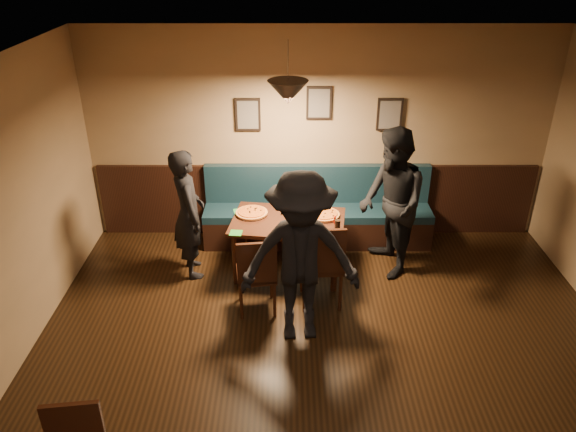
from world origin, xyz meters
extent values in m
plane|color=black|center=(0.00, 0.00, 0.00)|extent=(7.00, 7.00, 0.00)
plane|color=silver|center=(0.00, 0.00, 2.80)|extent=(7.00, 7.00, 0.00)
plane|color=#8C704F|center=(0.00, 3.50, 1.40)|extent=(6.00, 0.00, 6.00)
cube|color=black|center=(0.00, 3.47, 0.50)|extent=(5.88, 0.06, 1.00)
cube|color=black|center=(-0.90, 3.47, 1.70)|extent=(0.32, 0.04, 0.42)
cube|color=black|center=(0.00, 3.47, 1.85)|extent=(0.32, 0.04, 0.42)
cube|color=black|center=(0.90, 3.47, 1.70)|extent=(0.32, 0.04, 0.42)
cone|color=black|center=(-0.39, 2.47, 2.25)|extent=(0.44, 0.44, 0.25)
cube|color=black|center=(-0.39, 2.47, 0.36)|extent=(1.43, 1.02, 0.71)
imported|color=black|center=(-1.57, 2.46, 0.80)|extent=(0.55, 0.68, 1.60)
imported|color=black|center=(0.83, 2.50, 0.91)|extent=(0.85, 1.00, 1.83)
imported|color=black|center=(-0.27, 1.27, 0.92)|extent=(1.23, 0.76, 1.84)
cylinder|color=orange|center=(-0.83, 2.62, 0.73)|extent=(0.44, 0.44, 0.04)
cylinder|color=#C86D25|center=(-0.34, 2.24, 0.73)|extent=(0.36, 0.36, 0.04)
cylinder|color=gold|center=(0.04, 2.57, 0.73)|extent=(0.49, 0.49, 0.04)
cylinder|color=black|center=(0.17, 2.21, 0.78)|extent=(0.08, 0.08, 0.14)
cylinder|color=#A81705|center=(0.16, 2.39, 0.77)|extent=(0.03, 0.03, 0.11)
cube|color=#1E7333|center=(-0.97, 2.69, 0.71)|extent=(0.20, 0.20, 0.01)
cube|color=#217D22|center=(-0.99, 2.15, 0.71)|extent=(0.15, 0.15, 0.01)
cube|color=silver|center=(-0.36, 2.08, 0.71)|extent=(0.18, 0.09, 0.00)
camera|label=1|loc=(-0.40, -3.33, 3.78)|focal=34.41mm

